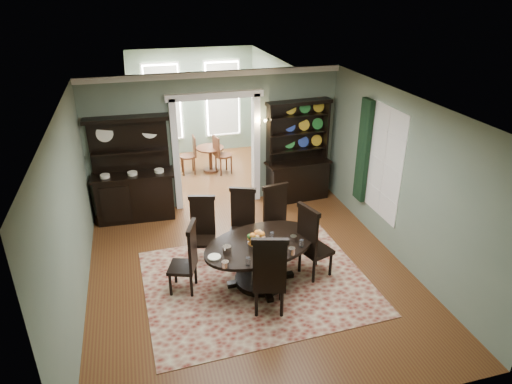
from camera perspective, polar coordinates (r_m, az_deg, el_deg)
room at (r=7.36m, az=-0.71°, el=-0.14°), size 5.51×6.01×3.01m
parlor at (r=12.46m, az=-7.23°, el=10.12°), size 3.51×3.50×3.01m
doorway_trim at (r=10.03m, az=-5.04°, el=7.09°), size 2.08×0.25×2.57m
right_window at (r=9.08m, az=14.53°, el=4.25°), size 0.15×1.47×2.12m
wall_sconce at (r=10.01m, az=0.48°, el=8.78°), size 0.27×0.21×0.21m
rug at (r=7.96m, az=0.08°, el=-11.18°), size 3.83×3.18×0.01m
dining_table at (r=7.65m, az=0.61°, el=-7.88°), size 2.31×2.31×0.79m
centerpiece at (r=7.41m, az=0.14°, el=-6.20°), size 1.59×1.02×0.26m
chair_far_left at (r=8.28m, az=-6.68°, el=-4.42°), size 0.56×0.54×1.25m
chair_far_mid at (r=8.46m, az=-1.72°, el=-3.45°), size 0.61×0.59×1.28m
chair_far_right at (r=8.47m, az=2.66°, el=-3.20°), size 0.57×0.55×1.33m
chair_end_left at (r=7.50m, az=-8.51°, el=-7.99°), size 0.57×0.58×1.25m
chair_end_right at (r=7.77m, az=6.93°, el=-6.03°), size 0.61×0.63×1.37m
chair_near at (r=6.90m, az=1.69°, el=-10.19°), size 0.63×0.61×1.40m
sideboard at (r=9.95m, az=-15.03°, el=0.92°), size 1.71×0.66×2.22m
welsh_dresser at (r=10.53m, az=5.20°, el=3.46°), size 1.52×0.66×2.31m
parlor_table at (r=12.20m, az=-5.73°, el=4.55°), size 0.72×0.72×0.67m
parlor_chair_left at (r=12.11m, az=-8.22°, el=4.75°), size 0.42×0.42×1.01m
parlor_chair_right at (r=11.98m, az=-4.43°, el=4.80°), size 0.47×0.46×1.04m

